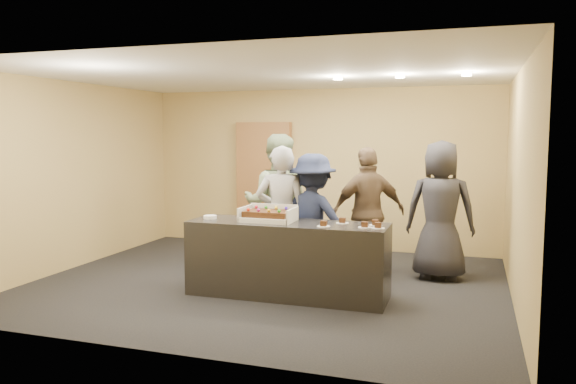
# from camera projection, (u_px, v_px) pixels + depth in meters

# --- Properties ---
(room) EXTENTS (6.04, 6.00, 2.70)m
(room) POSITION_uv_depth(u_px,v_px,m) (267.00, 181.00, 7.22)
(room) COLOR black
(room) RESTS_ON ground
(serving_counter) EXTENTS (2.41, 0.72, 0.90)m
(serving_counter) POSITION_uv_depth(u_px,v_px,m) (288.00, 259.00, 6.74)
(serving_counter) COLOR black
(serving_counter) RESTS_ON floor
(storage_cabinet) EXTENTS (0.98, 0.15, 2.15)m
(storage_cabinet) POSITION_uv_depth(u_px,v_px,m) (264.00, 184.00, 9.83)
(storage_cabinet) COLOR brown
(storage_cabinet) RESTS_ON floor
(cake_box) EXTENTS (0.63, 0.44, 0.19)m
(cake_box) POSITION_uv_depth(u_px,v_px,m) (269.00, 217.00, 6.79)
(cake_box) COLOR white
(cake_box) RESTS_ON serving_counter
(sheet_cake) EXTENTS (0.54, 0.37, 0.11)m
(sheet_cake) POSITION_uv_depth(u_px,v_px,m) (268.00, 213.00, 6.76)
(sheet_cake) COLOR #3A1F0D
(sheet_cake) RESTS_ON cake_box
(plate_stack) EXTENTS (0.16, 0.16, 0.04)m
(plate_stack) POSITION_uv_depth(u_px,v_px,m) (210.00, 217.00, 6.98)
(plate_stack) COLOR white
(plate_stack) RESTS_ON serving_counter
(slice_a) EXTENTS (0.15, 0.15, 0.07)m
(slice_a) POSITION_uv_depth(u_px,v_px,m) (324.00, 225.00, 6.38)
(slice_a) COLOR white
(slice_a) RESTS_ON serving_counter
(slice_b) EXTENTS (0.15, 0.15, 0.07)m
(slice_b) POSITION_uv_depth(u_px,v_px,m) (342.00, 221.00, 6.61)
(slice_b) COLOR white
(slice_b) RESTS_ON serving_counter
(slice_c) EXTENTS (0.15, 0.15, 0.07)m
(slice_c) POSITION_uv_depth(u_px,v_px,m) (365.00, 226.00, 6.31)
(slice_c) COLOR white
(slice_c) RESTS_ON serving_counter
(slice_d) EXTENTS (0.15, 0.15, 0.07)m
(slice_d) POSITION_uv_depth(u_px,v_px,m) (375.00, 224.00, 6.45)
(slice_d) COLOR white
(slice_d) RESTS_ON serving_counter
(slice_e) EXTENTS (0.15, 0.15, 0.07)m
(slice_e) POSITION_uv_depth(u_px,v_px,m) (378.00, 226.00, 6.26)
(slice_e) COLOR white
(slice_e) RESTS_ON serving_counter
(person_server_grey) EXTENTS (0.74, 0.58, 1.80)m
(person_server_grey) POSITION_uv_depth(u_px,v_px,m) (281.00, 216.00, 7.19)
(person_server_grey) COLOR #9D9DA2
(person_server_grey) RESTS_ON floor
(person_sage_man) EXTENTS (1.08, 0.92, 1.95)m
(person_sage_man) POSITION_uv_depth(u_px,v_px,m) (277.00, 203.00, 7.91)
(person_sage_man) COLOR gray
(person_sage_man) RESTS_ON floor
(person_navy_man) EXTENTS (1.18, 0.80, 1.70)m
(person_navy_man) POSITION_uv_depth(u_px,v_px,m) (313.00, 220.00, 7.23)
(person_navy_man) COLOR #1A203C
(person_navy_man) RESTS_ON floor
(person_brown_extra) EXTENTS (1.11, 0.93, 1.78)m
(person_brown_extra) POSITION_uv_depth(u_px,v_px,m) (368.00, 213.00, 7.57)
(person_brown_extra) COLOR brown
(person_brown_extra) RESTS_ON floor
(person_dark_suit) EXTENTS (0.93, 0.62, 1.87)m
(person_dark_suit) POSITION_uv_depth(u_px,v_px,m) (440.00, 210.00, 7.50)
(person_dark_suit) COLOR #242429
(person_dark_suit) RESTS_ON floor
(ceiling_spotlights) EXTENTS (1.72, 0.12, 0.03)m
(ceiling_spotlights) POSITION_uv_depth(u_px,v_px,m) (400.00, 76.00, 7.06)
(ceiling_spotlights) COLOR #FFEAC6
(ceiling_spotlights) RESTS_ON ceiling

